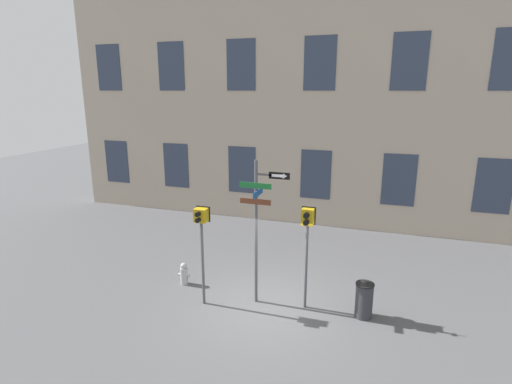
# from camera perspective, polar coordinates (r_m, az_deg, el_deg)

# --- Properties ---
(ground_plane) EXTENTS (60.00, 60.00, 0.00)m
(ground_plane) POSITION_cam_1_polar(r_m,az_deg,el_deg) (11.60, 1.38, -16.12)
(ground_plane) COLOR #515154
(building_facade) EXTENTS (24.00, 0.63, 13.88)m
(building_facade) POSITION_cam_1_polar(r_m,az_deg,el_deg) (17.55, 9.29, 17.63)
(building_facade) COLOR tan
(building_facade) RESTS_ON ground_plane
(street_sign_pole) EXTENTS (1.37, 0.79, 4.11)m
(street_sign_pole) POSITION_cam_1_polar(r_m,az_deg,el_deg) (10.85, 0.38, -4.06)
(street_sign_pole) COLOR #4C4C51
(street_sign_pole) RESTS_ON ground_plane
(pedestrian_signal_left) EXTENTS (0.40, 0.40, 2.84)m
(pedestrian_signal_left) POSITION_cam_1_polar(r_m,az_deg,el_deg) (10.94, -7.80, -5.27)
(pedestrian_signal_left) COLOR #4C4C51
(pedestrian_signal_left) RESTS_ON ground_plane
(pedestrian_signal_right) EXTENTS (0.38, 0.40, 2.89)m
(pedestrian_signal_right) POSITION_cam_1_polar(r_m,az_deg,el_deg) (10.72, 7.32, -5.45)
(pedestrian_signal_right) COLOR #4C4C51
(pedestrian_signal_right) RESTS_ON ground_plane
(fire_hydrant) EXTENTS (0.39, 0.23, 0.70)m
(fire_hydrant) POSITION_cam_1_polar(r_m,az_deg,el_deg) (12.87, -10.25, -11.43)
(fire_hydrant) COLOR #A5A5A8
(fire_hydrant) RESTS_ON ground_plane
(trash_bin) EXTENTS (0.49, 0.49, 0.97)m
(trash_bin) POSITION_cam_1_polar(r_m,az_deg,el_deg) (11.32, 15.17, -14.68)
(trash_bin) COLOR #333338
(trash_bin) RESTS_ON ground_plane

